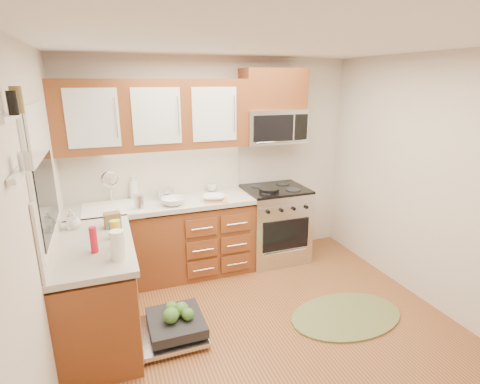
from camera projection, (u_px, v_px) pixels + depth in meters
name	position (u px, v px, depth m)	size (l,w,h in m)	color
floor	(272.00, 336.00, 3.41)	(3.50, 3.50, 0.00)	brown
ceiling	(281.00, 42.00, 2.69)	(3.50, 3.50, 0.00)	white
wall_back	(215.00, 163.00, 4.62)	(3.50, 0.04, 2.50)	beige
wall_front	(468.00, 340.00, 1.47)	(3.50, 0.04, 2.50)	beige
wall_left	(36.00, 235.00, 2.47)	(0.04, 3.50, 2.50)	beige
wall_right	(440.00, 186.00, 3.62)	(0.04, 3.50, 2.50)	beige
base_cabinet_back	(164.00, 242.00, 4.35)	(2.05, 0.60, 0.85)	brown
base_cabinet_left	(98.00, 295.00, 3.28)	(0.60, 1.25, 0.85)	brown
countertop_back	(162.00, 204.00, 4.20)	(2.07, 0.64, 0.05)	#B2AEA2
countertop_left	(93.00, 246.00, 3.14)	(0.64, 1.27, 0.05)	#B2AEA2
backsplash_back	(156.00, 171.00, 4.38)	(2.05, 0.02, 0.57)	beige
backsplash_left	(49.00, 215.00, 2.96)	(0.02, 1.25, 0.57)	beige
upper_cabinets	(154.00, 115.00, 4.05)	(2.05, 0.35, 0.75)	brown
cabinet_over_mw	(273.00, 89.00, 4.43)	(0.76, 0.35, 0.47)	brown
range	(275.00, 224.00, 4.78)	(0.76, 0.64, 0.95)	silver
microwave	(273.00, 126.00, 4.54)	(0.76, 0.38, 0.40)	silver
sink	(114.00, 219.00, 4.04)	(0.62, 0.50, 0.26)	white
dishwasher	(172.00, 328.00, 3.36)	(0.70, 0.60, 0.20)	silver
window	(42.00, 174.00, 2.84)	(0.03, 1.05, 1.05)	white
window_blind	(39.00, 130.00, 2.75)	(0.02, 0.96, 0.40)	white
shelf_upper	(9.00, 117.00, 1.94)	(0.04, 0.40, 0.03)	white
shelf_lower	(19.00, 173.00, 2.02)	(0.04, 0.40, 0.03)	white
rug	(346.00, 316.00, 3.68)	(1.15, 0.75, 0.02)	olive
skillet	(269.00, 190.00, 4.48)	(0.24, 0.24, 0.05)	black
stock_pot	(166.00, 194.00, 4.29)	(0.20, 0.20, 0.12)	silver
cutting_board	(217.00, 200.00, 4.21)	(0.25, 0.16, 0.02)	tan
canister	(139.00, 202.00, 3.92)	(0.10, 0.10, 0.16)	silver
paper_towel_roll	(118.00, 245.00, 2.82)	(0.11, 0.11, 0.23)	white
mustard_bottle	(116.00, 235.00, 2.99)	(0.08, 0.08, 0.24)	yellow
red_bottle	(94.00, 240.00, 2.93)	(0.06, 0.06, 0.21)	red
wooden_box	(112.00, 220.00, 3.45)	(0.14, 0.10, 0.14)	brown
blue_carton	(115.00, 229.00, 3.22)	(0.10, 0.06, 0.16)	#2870BC
bowl_a	(214.00, 198.00, 4.24)	(0.24, 0.24, 0.06)	#999999
bowl_b	(173.00, 201.00, 4.08)	(0.26, 0.26, 0.08)	#999999
cup	(212.00, 187.00, 4.59)	(0.12, 0.12, 0.10)	#999999
soap_bottle_a	(134.00, 187.00, 4.28)	(0.10, 0.11, 0.27)	#999999
soap_bottle_b	(71.00, 219.00, 3.41)	(0.08, 0.09, 0.19)	#999999
soap_bottle_c	(74.00, 221.00, 3.42)	(0.12, 0.12, 0.15)	#999999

